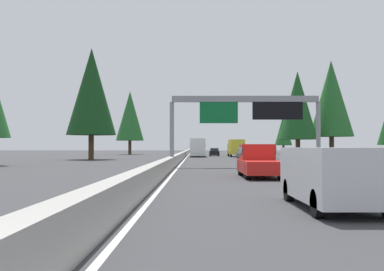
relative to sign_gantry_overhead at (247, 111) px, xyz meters
The scene contains 17 objects.
ground_plane 24.61m from the sign_gantry_overhead, 14.48° to the left, with size 320.00×320.00×0.00m, color #38383A.
median_barrier 44.05m from the sign_gantry_overhead, ahead, with size 180.00×0.56×0.90m, color #9E9B93.
shoulder_stripe_right 34.16m from the sign_gantry_overhead, ahead, with size 160.00×0.16×0.01m, color silver.
shoulder_stripe_median 34.21m from the sign_gantry_overhead, ahead, with size 160.00×0.16×0.01m, color silver.
sign_gantry_overhead is the anchor object (origin of this frame).
minivan_near_right 25.96m from the sign_gantry_overhead, behind, with size 5.00×1.95×1.69m.
pickup_mid_right 12.99m from the sign_gantry_overhead, behind, with size 5.60×2.00×1.86m.
bus_distant_b 41.58m from the sign_gantry_overhead, ahead, with size 11.50×2.55×3.10m.
box_truck_distant_a 41.80m from the sign_gantry_overhead, ahead, with size 8.50×2.40×2.95m.
sedan_far_left 30.01m from the sign_gantry_overhead, ahead, with size 4.40×1.80×1.47m.
sedan_far_center 48.13m from the sign_gantry_overhead, ahead, with size 4.40×1.80×1.47m.
sedan_far_right 6.44m from the sign_gantry_overhead, 141.58° to the right, with size 4.40×1.80×1.47m.
conifer_right_mid 35.23m from the sign_gantry_overhead, 27.77° to the right, with size 6.55×6.55×14.90m.
conifer_right_far 29.81m from the sign_gantry_overhead, 20.66° to the right, with size 5.58×5.58×12.68m.
conifer_right_distant 73.59m from the sign_gantry_overhead, 13.22° to the right, with size 4.15×4.15×9.44m.
conifer_left_mid 29.66m from the sign_gantry_overhead, 38.77° to the left, with size 6.63×6.63×15.06m.
conifer_left_far 66.95m from the sign_gantry_overhead, 16.59° to the left, with size 6.27×6.27×14.24m.
Camera 1 is at (-1.77, -1.68, 1.71)m, focal length 42.78 mm.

